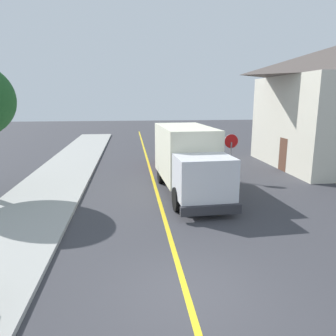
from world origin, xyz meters
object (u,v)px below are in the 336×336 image
box_truck (188,157)px  parked_car_near (173,155)px  stop_sign (231,148)px  parked_car_mid (174,142)px

box_truck → parked_car_near: box_truck is taller
parked_car_near → stop_sign: stop_sign is taller
parked_car_near → parked_car_mid: 6.08m
box_truck → parked_car_mid: (1.00, 12.31, -0.97)m
parked_car_mid → stop_sign: (1.78, -10.36, 1.06)m
parked_car_near → stop_sign: (2.70, -4.35, 1.06)m
stop_sign → parked_car_near: bearing=121.8°
box_truck → stop_sign: size_ratio=2.75×
parked_car_mid → box_truck: bearing=-94.7°
box_truck → stop_sign: bearing=35.0°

